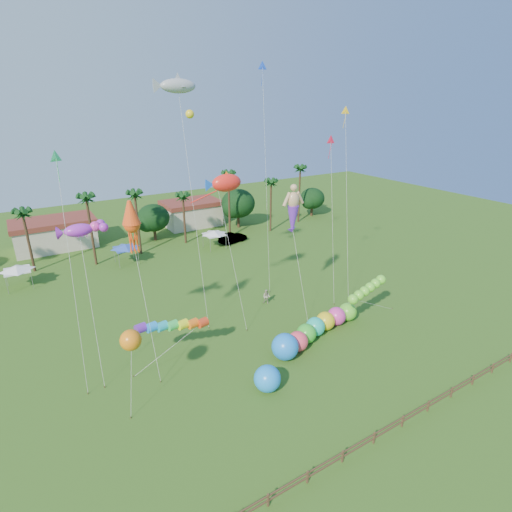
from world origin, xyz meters
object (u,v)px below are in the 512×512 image
caterpillar_inflatable (313,330)px  blue_ball (267,379)px  spectator_b (267,297)px  car_b (233,238)px

caterpillar_inflatable → blue_ball: bearing=-167.2°
blue_ball → caterpillar_inflatable: bearing=25.9°
spectator_b → caterpillar_inflatable: 8.86m
car_b → spectator_b: 22.54m
spectator_b → blue_ball: (-8.25, -12.82, 0.24)m
spectator_b → blue_ball: blue_ball is taller
car_b → caterpillar_inflatable: 31.10m
spectator_b → caterpillar_inflatable: size_ratio=0.14×
caterpillar_inflatable → spectator_b: bearing=76.4°
caterpillar_inflatable → car_b: bearing=63.7°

